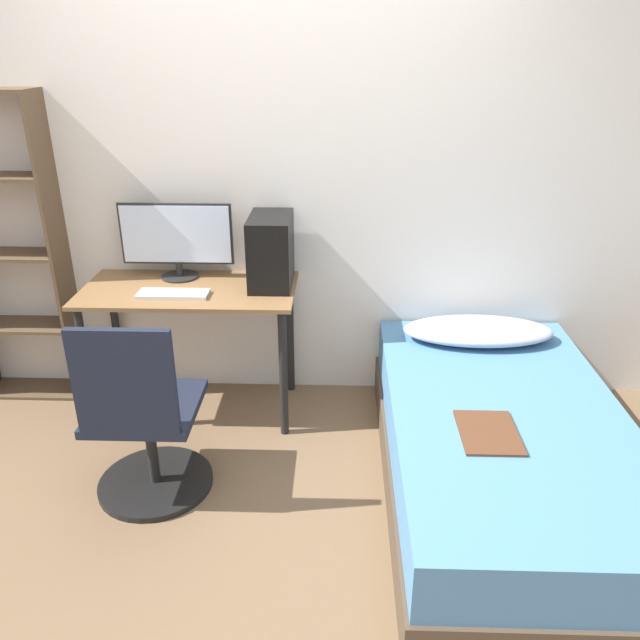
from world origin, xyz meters
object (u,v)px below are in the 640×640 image
(office_chair, at_px, (145,430))
(bed, at_px, (502,451))
(monitor, at_px, (177,238))
(pc_tower, at_px, (271,251))
(keyboard, at_px, (173,294))

(office_chair, bearing_deg, bed, 2.67)
(office_chair, height_order, monitor, monitor)
(office_chair, relative_size, pc_tower, 2.47)
(office_chair, distance_m, monitor, 1.10)
(office_chair, relative_size, bed, 0.48)
(office_chair, xyz_separation_m, bed, (1.61, 0.08, -0.13))
(bed, bearing_deg, pc_tower, 146.10)
(office_chair, distance_m, keyboard, 0.75)
(office_chair, relative_size, monitor, 1.50)
(monitor, bearing_deg, office_chair, -88.61)
(monitor, relative_size, keyboard, 1.69)
(office_chair, xyz_separation_m, keyboard, (0.01, 0.63, 0.40))
(monitor, xyz_separation_m, pc_tower, (0.52, -0.09, -0.04))
(keyboard, bearing_deg, office_chair, -90.85)
(monitor, bearing_deg, pc_tower, -9.69)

